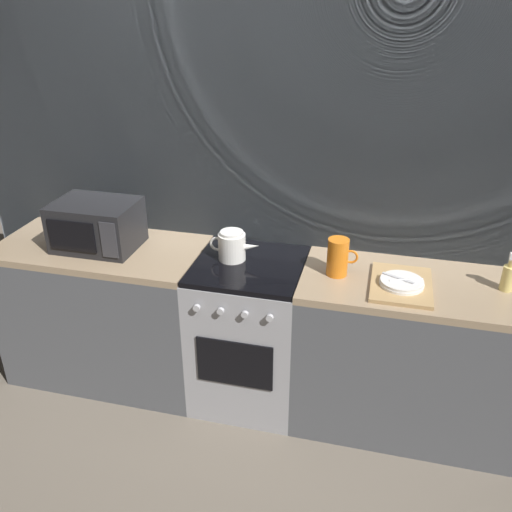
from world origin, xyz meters
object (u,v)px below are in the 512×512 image
object	(u,v)px
stove_unit	(249,332)
pitcher	(338,257)
kettle	(232,246)
spray_bottle	(509,276)
dish_pile	(401,284)
microwave	(97,225)

from	to	relation	value
stove_unit	pitcher	world-z (taller)	pitcher
kettle	spray_bottle	distance (m)	1.41
pitcher	dish_pile	size ratio (longest dim) A/B	0.50
pitcher	spray_bottle	distance (m)	0.83
microwave	dish_pile	size ratio (longest dim) A/B	1.15
microwave	pitcher	size ratio (longest dim) A/B	2.30
pitcher	dish_pile	bearing A→B (deg)	-9.84
microwave	spray_bottle	world-z (taller)	microwave
dish_pile	spray_bottle	world-z (taller)	spray_bottle
stove_unit	dish_pile	distance (m)	0.94
stove_unit	pitcher	distance (m)	0.73
stove_unit	spray_bottle	distance (m)	1.42
dish_pile	spray_bottle	bearing A→B (deg)	11.12
pitcher	dish_pile	distance (m)	0.34
dish_pile	pitcher	bearing A→B (deg)	170.16
spray_bottle	dish_pile	bearing A→B (deg)	-168.88
kettle	pitcher	bearing A→B (deg)	-3.38
stove_unit	microwave	xyz separation A→B (m)	(-0.89, -0.00, 0.59)
stove_unit	spray_bottle	bearing A→B (deg)	1.67
stove_unit	microwave	bearing A→B (deg)	-179.90
stove_unit	kettle	world-z (taller)	kettle
microwave	pitcher	xyz separation A→B (m)	(1.37, -0.00, -0.03)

